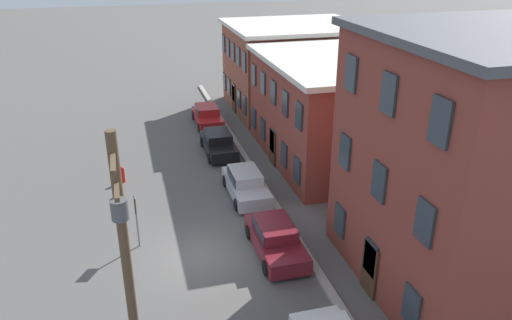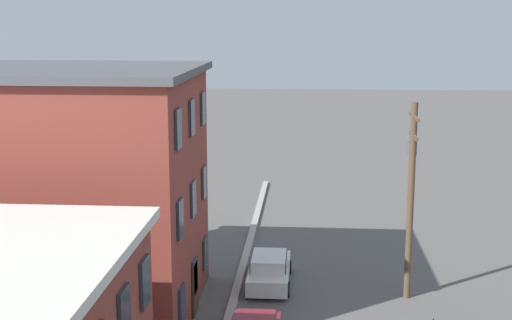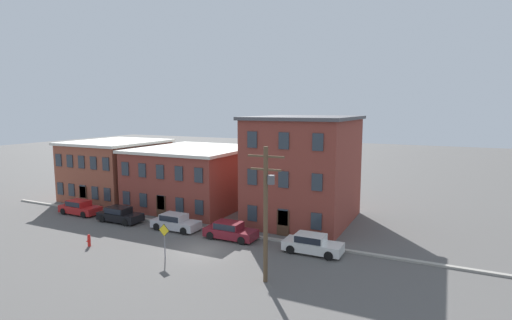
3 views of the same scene
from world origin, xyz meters
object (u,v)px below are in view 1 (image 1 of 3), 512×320
Objects in this scene: car_maroon at (275,237)px; caution_sign at (136,213)px; fire_hydrant at (123,174)px; car_black at (218,142)px; car_silver at (246,183)px; car_red at (207,115)px; utility_pole at (126,260)px.

caution_sign is at bearing -109.39° from car_maroon.
car_black is at bearing 114.96° from fire_hydrant.
car_silver is 6.96m from caution_sign.
car_red is 12.04m from car_silver.
utility_pole is 8.86× the size of fire_hydrant.
car_maroon is 9.58m from utility_pole.
utility_pole reaches higher than car_maroon.
car_red is 1.71× the size of caution_sign.
fire_hydrant is at bearing -179.20° from utility_pole.
car_black is 0.52× the size of utility_pole.
car_red is 1.00× the size of car_silver.
car_red is 17.67m from car_maroon.
fire_hydrant is at bearing -175.60° from caution_sign.
car_red is 0.52× the size of utility_pole.
car_black is 6.32m from car_silver.
utility_pole is at bearing -2.30° from caution_sign.
car_black is 1.71× the size of caution_sign.
car_silver is at bearing 152.01° from utility_pole.
car_red is 1.00× the size of car_black.
utility_pole is at bearing 0.80° from fire_hydrant.
car_silver is 4.58× the size of fire_hydrant.
car_red is at bearing 143.13° from fire_hydrant.
caution_sign is at bearing -58.89° from car_silver.
car_maroon is at bearing 1.06° from car_black.
caution_sign reaches higher than fire_hydrant.
car_red and car_silver have the same top height.
car_maroon is at bearing 70.61° from caution_sign.
car_black is at bearing -2.74° from car_red.
utility_pole is (8.16, -0.33, 3.07)m from caution_sign.
utility_pole is at bearing -27.99° from car_silver.
caution_sign is at bearing 4.40° from fire_hydrant.
car_red is 5.73m from car_black.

